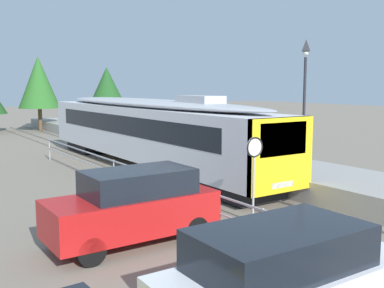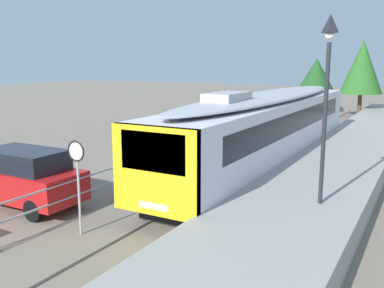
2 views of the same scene
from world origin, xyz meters
TOP-DOWN VIEW (x-y plane):
  - ground_plane at (-3.00, 22.00)m, footprint 160.00×160.00m
  - track_rails at (0.00, 22.00)m, footprint 3.20×60.00m
  - commuter_train at (0.00, 24.27)m, footprint 2.82×19.57m
  - station_platform at (3.25, 22.00)m, footprint 3.90×60.00m
  - platform_lamp_mid_platform at (4.00, 17.37)m, footprint 0.34×0.34m
  - speed_limit_sign at (-2.03, 13.77)m, footprint 0.61×0.10m
  - carpark_fence at (-3.30, 12.00)m, footprint 0.06×36.06m
  - parked_suv_white at (-5.65, 8.92)m, footprint 4.62×1.95m
  - parked_suv_red at (-5.55, 14.68)m, footprint 4.61×1.92m
  - tree_behind_carpark at (5.70, 42.38)m, footprint 3.85×3.85m
  - tree_behind_station_far at (0.85, 46.79)m, footprint 3.75×3.75m

SIDE VIEW (x-z plane):
  - ground_plane at x=-3.00m, z-range 0.00..0.00m
  - track_rails at x=0.00m, z-range -0.04..0.10m
  - station_platform at x=3.25m, z-range 0.00..0.90m
  - carpark_fence at x=-3.30m, z-range 0.28..1.53m
  - parked_suv_white at x=-5.65m, z-range 0.04..2.08m
  - parked_suv_red at x=-5.55m, z-range 0.04..2.08m
  - speed_limit_sign at x=-2.03m, z-range 0.72..3.53m
  - commuter_train at x=0.00m, z-range 0.28..4.02m
  - tree_behind_carpark at x=5.70m, z-range 0.94..6.92m
  - tree_behind_station_far at x=0.85m, z-range 1.10..8.11m
  - platform_lamp_mid_platform at x=4.00m, z-range 1.95..7.30m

